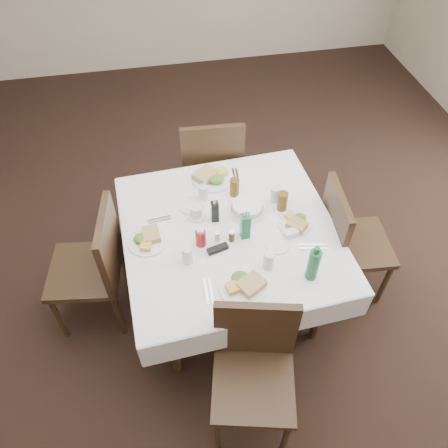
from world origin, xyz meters
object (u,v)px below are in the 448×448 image
object	(u,v)px
chair_west	(97,263)
dining_table	(230,237)
chair_east	(346,238)
water_s	(269,260)
green_bottle	(313,264)
coffee_mug	(196,212)
chair_south	(254,362)
water_n	(203,193)
oil_cruet_dark	(215,211)
chair_north	(212,163)
ketchup_bottle	(201,237)
water_w	(187,255)
oil_cruet_green	(245,225)
bread_basket	(247,208)
water_e	(275,194)

from	to	relation	value
chair_west	dining_table	bearing A→B (deg)	-2.54
chair_east	water_s	xyz separation A→B (m)	(-0.66, -0.28, 0.26)
green_bottle	coffee_mug	bearing A→B (deg)	134.06
chair_south	water_n	bearing A→B (deg)	94.78
oil_cruet_dark	coffee_mug	size ratio (longest dim) A/B	1.61
chair_north	ketchup_bottle	world-z (taller)	chair_north
coffee_mug	dining_table	bearing A→B (deg)	-39.05
chair_east	ketchup_bottle	bearing A→B (deg)	-178.74
dining_table	chair_west	bearing A→B (deg)	177.46
ketchup_bottle	coffee_mug	world-z (taller)	ketchup_bottle
dining_table	chair_south	xyz separation A→B (m)	(-0.03, -0.83, -0.13)
dining_table	oil_cruet_dark	xyz separation A→B (m)	(-0.08, 0.10, 0.16)
water_w	oil_cruet_dark	size ratio (longest dim) A/B	0.61
water_n	chair_west	bearing A→B (deg)	-160.42
water_w	green_bottle	xyz separation A→B (m)	(0.71, -0.26, 0.06)
chair_west	green_bottle	bearing A→B (deg)	-20.96
water_n	oil_cruet_green	bearing A→B (deg)	-61.87
dining_table	chair_east	size ratio (longest dim) A/B	1.48
water_n	oil_cruet_dark	bearing A→B (deg)	-78.71
bread_basket	green_bottle	world-z (taller)	green_bottle
water_e	chair_south	bearing A→B (deg)	-110.41
dining_table	chair_south	distance (m)	0.84
chair_south	water_s	distance (m)	0.59
oil_cruet_green	water_s	bearing A→B (deg)	-72.54
oil_cruet_green	water_n	bearing A→B (deg)	118.13
water_n	water_e	xyz separation A→B (m)	(0.48, -0.11, 0.00)
chair_north	green_bottle	bearing A→B (deg)	-74.73
chair_north	chair_west	world-z (taller)	chair_north
chair_west	ketchup_bottle	distance (m)	0.75
water_s	water_w	world-z (taller)	same
dining_table	oil_cruet_green	world-z (taller)	oil_cruet_green
water_e	water_n	bearing A→B (deg)	167.03
water_n	coffee_mug	size ratio (longest dim) A/B	0.93
oil_cruet_dark	coffee_mug	distance (m)	0.14
water_s	chair_north	bearing A→B (deg)	96.30
water_e	water_w	size ratio (longest dim) A/B	0.94
dining_table	ketchup_bottle	xyz separation A→B (m)	(-0.20, -0.09, 0.14)
dining_table	water_w	bearing A→B (deg)	-146.35
chair_west	oil_cruet_green	bearing A→B (deg)	-6.46
coffee_mug	water_e	bearing A→B (deg)	4.78
chair_east	chair_west	size ratio (longest dim) A/B	0.98
water_e	water_w	xyz separation A→B (m)	(-0.66, -0.41, 0.00)
water_n	chair_east	bearing A→B (deg)	-21.81
chair_north	green_bottle	distance (m)	1.43
dining_table	chair_north	distance (m)	0.90
water_s	oil_cruet_dark	xyz separation A→B (m)	(-0.25, 0.44, 0.02)
chair_north	oil_cruet_dark	size ratio (longest dim) A/B	5.09
oil_cruet_green	coffee_mug	world-z (taller)	oil_cruet_green
chair_south	coffee_mug	size ratio (longest dim) A/B	7.80
water_e	oil_cruet_dark	world-z (taller)	oil_cruet_dark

